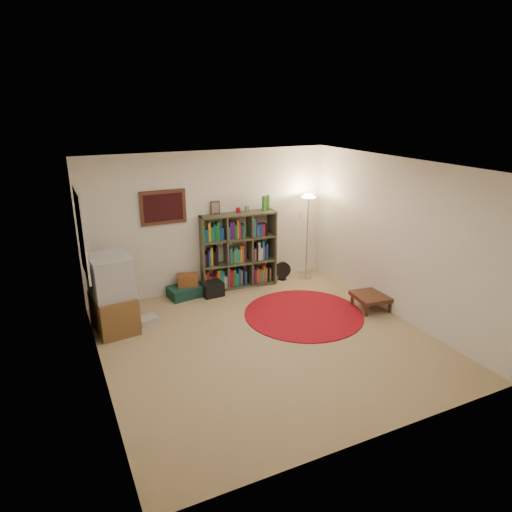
{
  "coord_description": "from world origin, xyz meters",
  "views": [
    {
      "loc": [
        -2.64,
        -5.2,
        3.27
      ],
      "look_at": [
        0.1,
        0.6,
        1.1
      ],
      "focal_mm": 32.0,
      "sensor_mm": 36.0,
      "label": 1
    }
  ],
  "objects": [
    {
      "name": "wicker_basket",
      "position": [
        -0.54,
        2.08,
        0.29
      ],
      "size": [
        0.4,
        0.32,
        0.2
      ],
      "rotation": [
        0.0,
        0.0,
        -0.24
      ],
      "color": "brown",
      "rests_on": "suitcase"
    },
    {
      "name": "floor_lamp",
      "position": [
        1.81,
        1.94,
        1.38
      ],
      "size": [
        0.37,
        0.37,
        1.66
      ],
      "rotation": [
        0.0,
        0.0,
        -0.17
      ],
      "color": "silver",
      "rests_on": "ground"
    },
    {
      "name": "tv_stand",
      "position": [
        -1.91,
        1.34,
        0.56
      ],
      "size": [
        0.64,
        0.86,
        1.17
      ],
      "rotation": [
        0.0,
        0.0,
        0.11
      ],
      "color": "brown",
      "rests_on": "ground"
    },
    {
      "name": "room",
      "position": [
        -0.05,
        0.05,
        1.26
      ],
      "size": [
        4.54,
        4.54,
        2.54
      ],
      "color": "tan",
      "rests_on": "ground"
    },
    {
      "name": "bookshelf",
      "position": [
        0.43,
        2.14,
        0.68
      ],
      "size": [
        1.43,
        0.52,
        1.67
      ],
      "rotation": [
        0.0,
        0.0,
        -0.09
      ],
      "color": "#43422D",
      "rests_on": "ground"
    },
    {
      "name": "dvd_box",
      "position": [
        -1.44,
        1.32,
        0.05
      ],
      "size": [
        0.35,
        0.32,
        0.1
      ],
      "rotation": [
        0.0,
        0.0,
        0.26
      ],
      "color": "#B3B1B6",
      "rests_on": "ground"
    },
    {
      "name": "duffel_bag",
      "position": [
        -0.15,
        1.89,
        0.12
      ],
      "size": [
        0.37,
        0.32,
        0.25
      ],
      "rotation": [
        0.0,
        0.0,
        0.06
      ],
      "color": "black",
      "rests_on": "ground"
    },
    {
      "name": "red_rug",
      "position": [
        0.93,
        0.53,
        0.01
      ],
      "size": [
        1.93,
        1.93,
        0.02
      ],
      "color": "maroon",
      "rests_on": "ground"
    },
    {
      "name": "side_table",
      "position": [
        2.05,
        0.24,
        0.21
      ],
      "size": [
        0.62,
        0.62,
        0.26
      ],
      "rotation": [
        0.0,
        0.0,
        -0.12
      ],
      "color": "#412116",
      "rests_on": "ground"
    },
    {
      "name": "paper_towel",
      "position": [
        0.19,
        2.07,
        0.12
      ],
      "size": [
        0.12,
        0.12,
        0.25
      ],
      "rotation": [
        0.0,
        0.0,
        -0.05
      ],
      "color": "white",
      "rests_on": "ground"
    },
    {
      "name": "floor_fan",
      "position": [
        1.34,
        2.03,
        0.18
      ],
      "size": [
        0.32,
        0.19,
        0.36
      ],
      "rotation": [
        0.0,
        0.0,
        -0.19
      ],
      "color": "black",
      "rests_on": "ground"
    },
    {
      "name": "suitcase",
      "position": [
        -0.58,
        2.05,
        0.1
      ],
      "size": [
        0.66,
        0.48,
        0.2
      ],
      "rotation": [
        0.0,
        0.0,
        0.15
      ],
      "color": "#12322B",
      "rests_on": "ground"
    }
  ]
}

